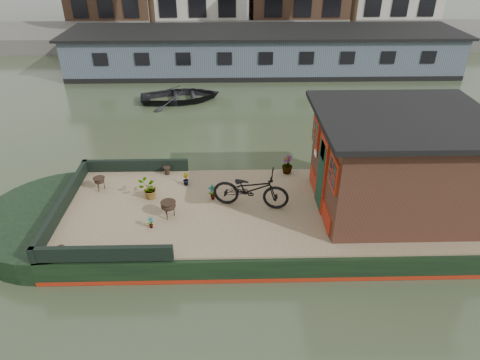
{
  "coord_description": "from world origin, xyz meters",
  "views": [
    {
      "loc": [
        -1.77,
        -8.88,
        6.71
      ],
      "look_at": [
        -1.54,
        0.5,
        1.14
      ],
      "focal_mm": 32.0,
      "sensor_mm": 36.0,
      "label": 1
    }
  ],
  "objects_px": {
    "potted_plant_a": "(212,192)",
    "dinghy": "(181,93)",
    "bicycle": "(251,189)",
    "brazier_rear": "(100,184)",
    "cabin": "(397,162)",
    "brazier_front": "(169,209)"
  },
  "relations": [
    {
      "from": "cabin",
      "to": "potted_plant_a",
      "type": "height_order",
      "value": "cabin"
    },
    {
      "from": "dinghy",
      "to": "brazier_rear",
      "type": "bearing_deg",
      "value": 160.97
    },
    {
      "from": "cabin",
      "to": "bicycle",
      "type": "relative_size",
      "value": 2.11
    },
    {
      "from": "cabin",
      "to": "bicycle",
      "type": "bearing_deg",
      "value": 179.14
    },
    {
      "from": "bicycle",
      "to": "potted_plant_a",
      "type": "distance_m",
      "value": 1.06
    },
    {
      "from": "bicycle",
      "to": "dinghy",
      "type": "relative_size",
      "value": 0.54
    },
    {
      "from": "potted_plant_a",
      "to": "brazier_front",
      "type": "relative_size",
      "value": 0.98
    },
    {
      "from": "brazier_front",
      "to": "cabin",
      "type": "bearing_deg",
      "value": 3.85
    },
    {
      "from": "brazier_rear",
      "to": "dinghy",
      "type": "relative_size",
      "value": 0.1
    },
    {
      "from": "bicycle",
      "to": "cabin",
      "type": "bearing_deg",
      "value": -79.66
    },
    {
      "from": "potted_plant_a",
      "to": "dinghy",
      "type": "height_order",
      "value": "potted_plant_a"
    },
    {
      "from": "bicycle",
      "to": "potted_plant_a",
      "type": "xyz_separation_m",
      "value": [
        -0.97,
        0.32,
        -0.29
      ]
    },
    {
      "from": "bicycle",
      "to": "dinghy",
      "type": "height_order",
      "value": "bicycle"
    },
    {
      "from": "potted_plant_a",
      "to": "brazier_front",
      "type": "distance_m",
      "value": 1.27
    },
    {
      "from": "bicycle",
      "to": "dinghy",
      "type": "distance_m",
      "value": 9.79
    },
    {
      "from": "cabin",
      "to": "potted_plant_a",
      "type": "distance_m",
      "value": 4.57
    },
    {
      "from": "cabin",
      "to": "dinghy",
      "type": "height_order",
      "value": "cabin"
    },
    {
      "from": "bicycle",
      "to": "brazier_front",
      "type": "height_order",
      "value": "bicycle"
    },
    {
      "from": "brazier_rear",
      "to": "dinghy",
      "type": "height_order",
      "value": "brazier_rear"
    },
    {
      "from": "cabin",
      "to": "bicycle",
      "type": "height_order",
      "value": "cabin"
    },
    {
      "from": "cabin",
      "to": "bicycle",
      "type": "distance_m",
      "value": 3.55
    },
    {
      "from": "bicycle",
      "to": "brazier_rear",
      "type": "relative_size",
      "value": 5.3
    }
  ]
}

